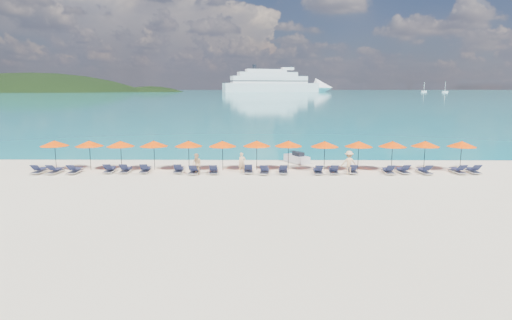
{
  "coord_description": "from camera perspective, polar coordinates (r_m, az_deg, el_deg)",
  "views": [
    {
      "loc": [
        0.3,
        -26.27,
        6.19
      ],
      "look_at": [
        0.0,
        3.0,
        1.2
      ],
      "focal_mm": 30.0,
      "sensor_mm": 36.0,
      "label": 1
    }
  ],
  "objects": [
    {
      "name": "umbrella_2",
      "position": [
        33.59,
        -17.61,
        2.08
      ],
      "size": [
        2.1,
        2.1,
        2.28
      ],
      "color": "black",
      "rests_on": "ground"
    },
    {
      "name": "cruise_ship",
      "position": [
        577.22,
        3.3,
        10.13
      ],
      "size": [
        152.58,
        63.52,
        42.21
      ],
      "rotation": [
        0.0,
        0.0,
        0.27
      ],
      "color": "white",
      "rests_on": "ground"
    },
    {
      "name": "lounger_8",
      "position": [
        31.17,
        -5.69,
        -1.39
      ],
      "size": [
        0.75,
        1.74,
        0.66
      ],
      "rotation": [
        0.0,
        0.0,
        0.08
      ],
      "color": "silver",
      "rests_on": "ground"
    },
    {
      "name": "lounger_6",
      "position": [
        31.84,
        -10.27,
        -1.26
      ],
      "size": [
        0.73,
        1.74,
        0.66
      ],
      "rotation": [
        0.0,
        0.0,
        0.07
      ],
      "color": "silver",
      "rests_on": "ground"
    },
    {
      "name": "headland_main",
      "position": [
        642.49,
        -27.38,
        4.65
      ],
      "size": [
        374.0,
        242.0,
        126.5
      ],
      "color": "black",
      "rests_on": "ground"
    },
    {
      "name": "umbrella_12",
      "position": [
        35.33,
        25.75,
        1.93
      ],
      "size": [
        2.1,
        2.1,
        2.28
      ],
      "color": "black",
      "rests_on": "ground"
    },
    {
      "name": "lounger_18",
      "position": [
        34.35,
        25.31,
        -1.25
      ],
      "size": [
        0.75,
        1.74,
        0.66
      ],
      "rotation": [
        0.0,
        0.0,
        0.08
      ],
      "color": "silver",
      "rests_on": "ground"
    },
    {
      "name": "lounger_5",
      "position": [
        32.39,
        -14.53,
        -1.23
      ],
      "size": [
        0.74,
        1.74,
        0.66
      ],
      "rotation": [
        0.0,
        0.0,
        0.07
      ],
      "color": "silver",
      "rests_on": "ground"
    },
    {
      "name": "lounger_11",
      "position": [
        31.11,
        3.63,
        -1.38
      ],
      "size": [
        0.64,
        1.71,
        0.66
      ],
      "rotation": [
        0.0,
        0.0,
        -0.01
      ],
      "color": "silver",
      "rests_on": "ground"
    },
    {
      "name": "lounger_3",
      "position": [
        33.17,
        -18.91,
        -1.2
      ],
      "size": [
        0.72,
        1.73,
        0.66
      ],
      "rotation": [
        0.0,
        0.0,
        0.06
      ],
      "color": "silver",
      "rests_on": "ground"
    },
    {
      "name": "umbrella_10",
      "position": [
        33.43,
        17.75,
        2.04
      ],
      "size": [
        2.1,
        2.1,
        2.28
      ],
      "color": "black",
      "rests_on": "ground"
    },
    {
      "name": "lounger_12",
      "position": [
        31.26,
        8.27,
        -1.41
      ],
      "size": [
        0.66,
        1.71,
        0.66
      ],
      "rotation": [
        0.0,
        0.0,
        -0.02
      ],
      "color": "silver",
      "rests_on": "ground"
    },
    {
      "name": "umbrella_0",
      "position": [
        35.66,
        -25.28,
        2.02
      ],
      "size": [
        2.1,
        2.1,
        2.28
      ],
      "color": "black",
      "rests_on": "ground"
    },
    {
      "name": "sailboat_far",
      "position": [
        589.0,
        21.49,
        8.53
      ],
      "size": [
        6.73,
        2.24,
        12.34
      ],
      "color": "white",
      "rests_on": "ground"
    },
    {
      "name": "lounger_15",
      "position": [
        32.41,
        17.23,
        -1.35
      ],
      "size": [
        0.66,
        1.71,
        0.66
      ],
      "rotation": [
        0.0,
        0.0,
        -0.02
      ],
      "color": "silver",
      "rests_on": "ground"
    },
    {
      "name": "lounger_14",
      "position": [
        31.89,
        12.71,
        -1.33
      ],
      "size": [
        0.73,
        1.74,
        0.66
      ],
      "rotation": [
        0.0,
        0.0,
        -0.07
      ],
      "color": "silver",
      "rests_on": "ground"
    },
    {
      "name": "beachgoer_c",
      "position": [
        31.28,
        12.28,
        -0.35
      ],
      "size": [
        1.14,
        0.57,
        1.73
      ],
      "primitive_type": "imported",
      "rotation": [
        0.0,
        0.0,
        3.19
      ],
      "color": "#DFB078",
      "rests_on": "ground"
    },
    {
      "name": "umbrella_8",
      "position": [
        32.22,
        9.15,
        2.11
      ],
      "size": [
        2.1,
        2.1,
        2.28
      ],
      "color": "black",
      "rests_on": "ground"
    },
    {
      "name": "lounger_13",
      "position": [
        31.5,
        10.3,
        -1.38
      ],
      "size": [
        0.74,
        1.74,
        0.66
      ],
      "rotation": [
        0.0,
        0.0,
        -0.07
      ],
      "color": "silver",
      "rests_on": "ground"
    },
    {
      "name": "umbrella_7",
      "position": [
        32.2,
        4.35,
        2.2
      ],
      "size": [
        2.1,
        2.1,
        2.28
      ],
      "color": "black",
      "rests_on": "ground"
    },
    {
      "name": "sea",
      "position": [
        686.3,
        0.57,
        9.15
      ],
      "size": [
        1600.0,
        1300.0,
        0.01
      ],
      "primitive_type": "cube",
      "color": "#1FA9B2",
      "rests_on": "ground"
    },
    {
      "name": "beachgoer_a",
      "position": [
        31.31,
        -1.88,
        -0.36
      ],
      "size": [
        0.61,
        0.49,
        1.48
      ],
      "primitive_type": "imported",
      "rotation": [
        0.0,
        0.0,
        0.27
      ],
      "color": "#DFB078",
      "rests_on": "ground"
    },
    {
      "name": "lounger_9",
      "position": [
        31.26,
        -1.03,
        -1.31
      ],
      "size": [
        0.69,
        1.72,
        0.66
      ],
      "rotation": [
        0.0,
        0.0,
        0.04
      ],
      "color": "silver",
      "rests_on": "ground"
    },
    {
      "name": "umbrella_3",
      "position": [
        32.99,
        -13.47,
        2.14
      ],
      "size": [
        2.1,
        2.1,
        2.28
      ],
      "color": "black",
      "rests_on": "ground"
    },
    {
      "name": "lounger_2",
      "position": [
        33.77,
        -23.02,
        -1.26
      ],
      "size": [
        0.63,
        1.7,
        0.66
      ],
      "rotation": [
        0.0,
        0.0,
        0.01
      ],
      "color": "silver",
      "rests_on": "ground"
    },
    {
      "name": "sailboat_near",
      "position": [
        559.84,
        23.89,
        8.35
      ],
      "size": [
        6.75,
        2.25,
        12.38
      ],
      "color": "white",
      "rests_on": "ground"
    },
    {
      "name": "lounger_16",
      "position": [
        32.87,
        18.98,
        -1.29
      ],
      "size": [
        0.74,
        1.74,
        0.66
      ],
      "rotation": [
        0.0,
        0.0,
        0.07
      ],
      "color": "silver",
      "rests_on": "ground"
    },
    {
      "name": "headland_small",
      "position": [
        606.63,
        -13.83,
        5.5
      ],
      "size": [
        162.0,
        126.0,
        85.5
      ],
      "color": "black",
      "rests_on": "ground"
    },
    {
      "name": "ground",
      "position": [
        26.99,
        -0.07,
        -3.58
      ],
      "size": [
        1400.0,
        1400.0,
        0.0
      ],
      "primitive_type": "plane",
      "color": "beige"
    },
    {
      "name": "lounger_19",
      "position": [
        34.9,
        26.96,
        -1.21
      ],
      "size": [
        0.69,
        1.72,
        0.66
      ],
      "rotation": [
        0.0,
        0.0,
        -0.04
      ],
      "color": "silver",
      "rests_on": "ground"
    },
    {
      "name": "lounger_7",
      "position": [
        31.27,
        -8.22,
        -1.41
      ],
      "size": [
        0.68,
        1.72,
        0.66
      ],
      "rotation": [
        0.0,
        0.0,
        -0.04
      ],
      "color": "silver",
      "rests_on": "ground"
    },
    {
      "name": "lounger_17",
      "position": [
        33.27,
        21.51,
        -1.32
      ],
      "size": [
        0.76,
        1.75,
        0.66
      ],
      "rotation": [
        0.0,
        0.0,
        0.08
      ],
      "color": "silver",
      "rests_on": "ground"
    },
    {
      "name": "lounger_4",
      "position": [
        32.79,
        -16.96,
        -1.21
      ],
      "size": [
        0.68,
        1.72,
        0.66
      ],
      "rotation": [
        0.0,
        0.0,
        0.04
      ],
      "color": "silver",
      "rests_on": "ground"
    },
    {
      "name": "umbrella_4",
      "position": [
        32.45,
        -8.99,
        2.17
      ],
      "size": [
        2.1,
        2.1,
        2.28
      ],
      "color": "black",
      "rests_on": "ground"
    },
    {
      "name": "beachgoer_b",
      "position": [
        30.83,
        -7.9,
        -0.55
      ],
      "size": [
        0.86,
        0.77,
        1.53
      ],
      "primitive_type": "imported",
      "rotation": [
        0.0,
        0.0,
        -0.59
      ],
      "color": "#DFB078",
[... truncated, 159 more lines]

